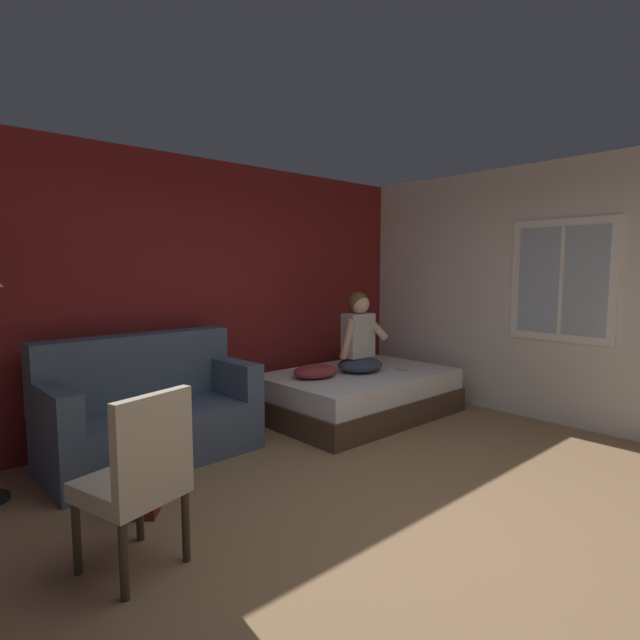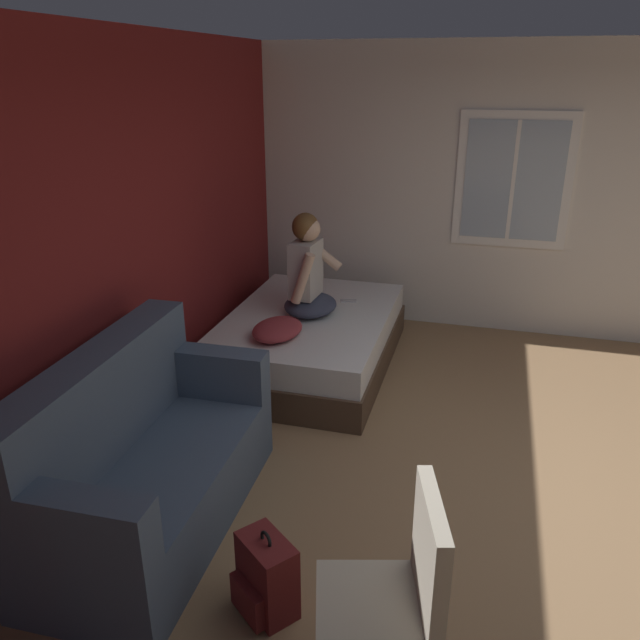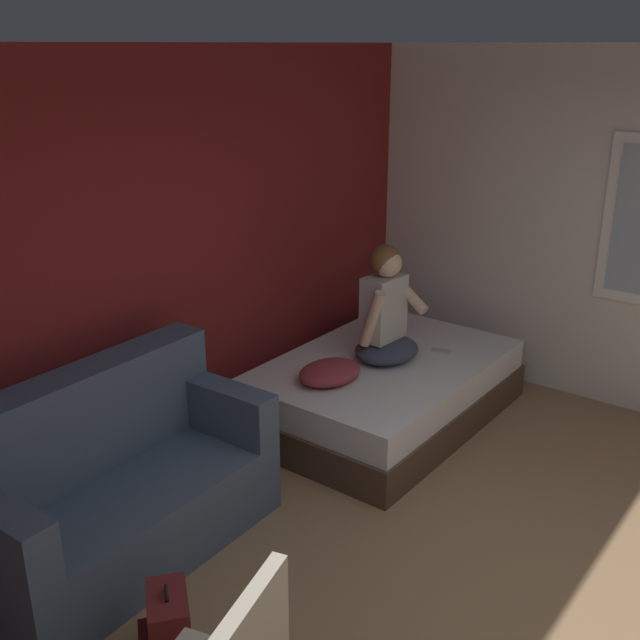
{
  "view_description": "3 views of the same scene",
  "coord_description": "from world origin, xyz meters",
  "px_view_note": "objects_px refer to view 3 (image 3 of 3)",
  "views": [
    {
      "loc": [
        -2.35,
        -1.71,
        1.6
      ],
      "look_at": [
        0.7,
        1.68,
        1.13
      ],
      "focal_mm": 28.0,
      "sensor_mm": 36.0,
      "label": 1
    },
    {
      "loc": [
        -3.24,
        0.57,
        2.44
      ],
      "look_at": [
        0.75,
        1.67,
        0.77
      ],
      "focal_mm": 35.0,
      "sensor_mm": 36.0,
      "label": 2
    },
    {
      "loc": [
        -2.8,
        -0.74,
        2.69
      ],
      "look_at": [
        0.62,
        1.88,
        1.1
      ],
      "focal_mm": 42.0,
      "sensor_mm": 36.0,
      "label": 3
    }
  ],
  "objects_px": {
    "cell_phone": "(441,351)",
    "bed": "(384,389)",
    "person_seated": "(386,314)",
    "throw_pillow": "(330,372)",
    "couch": "(116,488)",
    "backpack": "(168,634)"
  },
  "relations": [
    {
      "from": "person_seated",
      "to": "throw_pillow",
      "type": "xyz_separation_m",
      "value": [
        -0.57,
        0.08,
        -0.29
      ]
    },
    {
      "from": "person_seated",
      "to": "backpack",
      "type": "xyz_separation_m",
      "value": [
        -2.67,
        -0.58,
        -0.64
      ]
    },
    {
      "from": "person_seated",
      "to": "backpack",
      "type": "bearing_deg",
      "value": -167.82
    },
    {
      "from": "couch",
      "to": "throw_pillow",
      "type": "bearing_deg",
      "value": -7.41
    },
    {
      "from": "bed",
      "to": "throw_pillow",
      "type": "relative_size",
      "value": 4.28
    },
    {
      "from": "bed",
      "to": "throw_pillow",
      "type": "bearing_deg",
      "value": 170.08
    },
    {
      "from": "person_seated",
      "to": "bed",
      "type": "bearing_deg",
      "value": -137.09
    },
    {
      "from": "cell_phone",
      "to": "bed",
      "type": "bearing_deg",
      "value": -46.95
    },
    {
      "from": "couch",
      "to": "person_seated",
      "type": "distance_m",
      "value": 2.31
    },
    {
      "from": "bed",
      "to": "throw_pillow",
      "type": "distance_m",
      "value": 0.64
    },
    {
      "from": "bed",
      "to": "couch",
      "type": "bearing_deg",
      "value": 171.96
    },
    {
      "from": "cell_phone",
      "to": "couch",
      "type": "bearing_deg",
      "value": -26.59
    },
    {
      "from": "backpack",
      "to": "cell_phone",
      "type": "height_order",
      "value": "cell_phone"
    },
    {
      "from": "bed",
      "to": "couch",
      "type": "relative_size",
      "value": 1.19
    },
    {
      "from": "throw_pillow",
      "to": "couch",
      "type": "bearing_deg",
      "value": 172.59
    },
    {
      "from": "throw_pillow",
      "to": "cell_phone",
      "type": "distance_m",
      "value": 1.02
    },
    {
      "from": "cell_phone",
      "to": "backpack",
      "type": "bearing_deg",
      "value": -8.58
    },
    {
      "from": "person_seated",
      "to": "throw_pillow",
      "type": "relative_size",
      "value": 1.82
    },
    {
      "from": "backpack",
      "to": "throw_pillow",
      "type": "height_order",
      "value": "throw_pillow"
    },
    {
      "from": "couch",
      "to": "bed",
      "type": "bearing_deg",
      "value": -8.04
    },
    {
      "from": "person_seated",
      "to": "cell_phone",
      "type": "distance_m",
      "value": 0.58
    },
    {
      "from": "bed",
      "to": "person_seated",
      "type": "relative_size",
      "value": 2.35
    }
  ]
}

